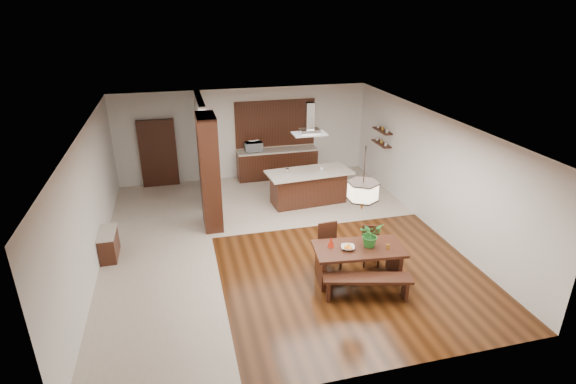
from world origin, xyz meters
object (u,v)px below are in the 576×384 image
object	(u,v)px
fruit_bowl	(348,248)
microwave	(253,147)
dining_chair_left	(330,247)
dining_chair_right	(371,246)
pendant_lantern	(364,179)
foliage_plant	(370,235)
kitchen_island	(308,187)
range_hood	(310,119)
dining_table	(358,256)
island_cup	(322,169)
hallway_console	(109,244)
dining_bench	(367,287)

from	to	relation	value
fruit_bowl	microwave	distance (m)	6.27
dining_chair_left	fruit_bowl	world-z (taller)	dining_chair_left
dining_chair_right	pendant_lantern	world-z (taller)	pendant_lantern
dining_chair_right	foliage_plant	distance (m)	0.80
pendant_lantern	kitchen_island	world-z (taller)	pendant_lantern
kitchen_island	range_hood	bearing A→B (deg)	85.23
dining_table	kitchen_island	xyz separation A→B (m)	(0.12, 3.97, -0.05)
dining_chair_left	microwave	xyz separation A→B (m)	(-0.65, 5.61, 0.61)
dining_chair_left	foliage_plant	distance (m)	1.00
range_hood	island_cup	bearing A→B (deg)	-10.73
dining_table	foliage_plant	xyz separation A→B (m)	(0.24, 0.02, 0.46)
hallway_console	microwave	xyz separation A→B (m)	(4.04, 3.99, 0.79)
dining_bench	range_hood	size ratio (longest dim) A/B	1.90
hallway_console	range_hood	world-z (taller)	range_hood
dining_table	fruit_bowl	world-z (taller)	fruit_bowl
hallway_console	dining_bench	distance (m)	5.77
hallway_console	foliage_plant	world-z (taller)	foliage_plant
dining_table	hallway_console	bearing A→B (deg)	156.43
fruit_bowl	island_cup	xyz separation A→B (m)	(0.73, 3.91, 0.24)
dining_bench	kitchen_island	distance (m)	4.63
dining_table	range_hood	distance (m)	4.41
range_hood	fruit_bowl	bearing A→B (deg)	-95.26
range_hood	pendant_lantern	bearing A→B (deg)	-91.79
island_cup	foliage_plant	bearing A→B (deg)	-93.63
hallway_console	foliage_plant	xyz separation A→B (m)	(5.32, -2.20, 0.69)
dining_bench	microwave	bearing A→B (deg)	98.02
kitchen_island	microwave	xyz separation A→B (m)	(-1.16, 2.24, 0.60)
island_cup	dining_chair_left	bearing A→B (deg)	-104.79
dining_bench	range_hood	bearing A→B (deg)	87.56
pendant_lantern	dining_bench	bearing A→B (deg)	-96.39
dining_table	island_cup	size ratio (longest dim) A/B	15.61
dining_chair_left	hallway_console	bearing A→B (deg)	157.12
foliage_plant	range_hood	size ratio (longest dim) A/B	0.57
dining_table	island_cup	distance (m)	3.97
dining_table	fruit_bowl	bearing A→B (deg)	-179.58
dining_bench	foliage_plant	xyz separation A→B (m)	(0.31, 0.67, 0.77)
dining_chair_right	microwave	bearing A→B (deg)	120.85
hallway_console	dining_chair_right	bearing A→B (deg)	-17.07
dining_chair_right	kitchen_island	world-z (taller)	kitchen_island
foliage_plant	range_hood	world-z (taller)	range_hood
dining_bench	island_cup	world-z (taller)	island_cup
hallway_console	range_hood	bearing A→B (deg)	18.70
dining_chair_right	pendant_lantern	distance (m)	1.95
kitchen_island	fruit_bowl	bearing A→B (deg)	-100.03
dining_table	dining_bench	bearing A→B (deg)	-96.39
foliage_plant	island_cup	bearing A→B (deg)	86.37
kitchen_island	dining_chair_right	bearing A→B (deg)	-88.42
range_hood	microwave	bearing A→B (deg)	117.53
island_cup	dining_chair_right	bearing A→B (deg)	-89.59
dining_bench	microwave	xyz separation A→B (m)	(-0.97, 6.86, 0.86)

